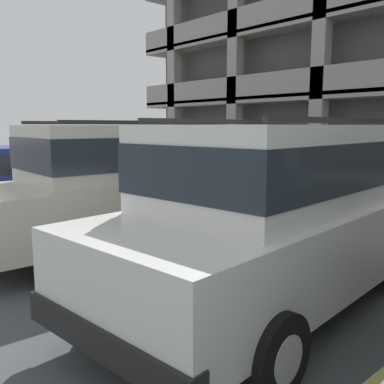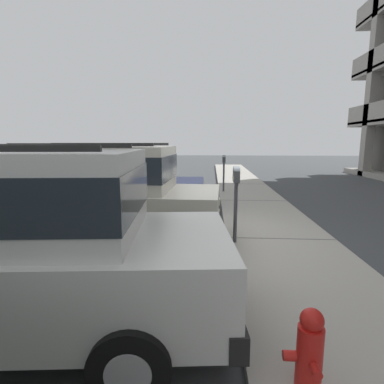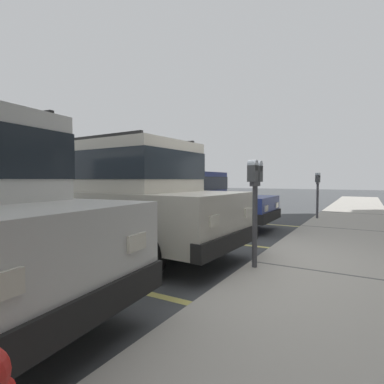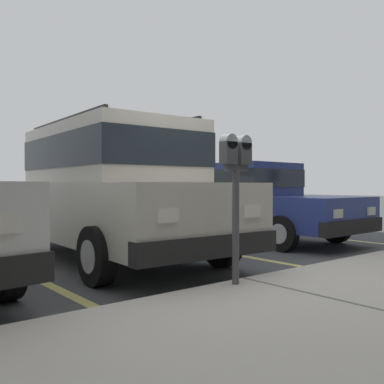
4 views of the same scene
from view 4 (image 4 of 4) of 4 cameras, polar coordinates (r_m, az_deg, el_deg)
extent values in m
cube|color=#444749|center=(4.82, 5.00, -12.91)|extent=(80.00, 80.00, 0.10)
cube|color=#ADA89E|center=(3.99, 18.56, -14.24)|extent=(40.00, 2.20, 0.12)
cube|color=#606060|center=(3.98, 18.56, -13.38)|extent=(0.03, 2.16, 0.00)
cube|color=#DBD16B|center=(9.22, 19.50, -5.98)|extent=(0.12, 4.80, 0.01)
cube|color=#DBD16B|center=(6.83, 5.97, -8.34)|extent=(0.12, 4.80, 0.01)
cube|color=#DBD16B|center=(5.18, -19.02, -11.38)|extent=(0.12, 4.80, 0.01)
cube|color=beige|center=(6.47, -10.68, -2.39)|extent=(2.01, 4.77, 0.80)
cube|color=beige|center=(6.52, -10.90, 4.84)|extent=(1.73, 2.97, 0.84)
cube|color=#232B33|center=(6.52, -10.90, 5.03)|extent=(1.75, 3.00, 0.46)
cube|color=black|center=(4.56, 2.46, -7.30)|extent=(1.88, 0.23, 0.24)
cube|color=black|center=(8.62, -17.53, -3.46)|extent=(1.88, 0.23, 0.24)
cube|color=silver|center=(4.14, -3.20, -3.12)|extent=(0.24, 0.04, 0.14)
cube|color=silver|center=(4.87, 8.03, -2.52)|extent=(0.24, 0.04, 0.14)
cylinder|color=black|center=(4.82, -12.59, -8.31)|extent=(0.22, 0.67, 0.66)
cylinder|color=#B2B2B7|center=(4.82, -12.59, -8.31)|extent=(0.23, 0.37, 0.36)
cylinder|color=black|center=(5.80, 3.98, -6.73)|extent=(0.22, 0.67, 0.66)
cylinder|color=#B2B2B7|center=(5.80, 3.98, -6.73)|extent=(0.23, 0.37, 0.36)
cylinder|color=black|center=(7.55, -21.83, -5.02)|extent=(0.22, 0.67, 0.66)
cylinder|color=#B2B2B7|center=(7.55, -21.83, -5.02)|extent=(0.23, 0.37, 0.36)
cylinder|color=black|center=(8.21, -9.55, -4.49)|extent=(0.22, 0.67, 0.66)
cylinder|color=#B2B2B7|center=(8.21, -9.55, -4.49)|extent=(0.23, 0.37, 0.36)
cube|color=black|center=(6.30, -16.61, 9.17)|extent=(0.15, 2.62, 0.05)
cube|color=black|center=(6.90, -5.72, 8.48)|extent=(0.15, 2.62, 0.05)
cube|color=navy|center=(8.75, 8.15, -2.38)|extent=(1.79, 4.43, 0.60)
cube|color=navy|center=(8.93, 6.71, 1.67)|extent=(1.54, 2.01, 0.64)
cube|color=#232B33|center=(8.93, 6.71, 1.77)|extent=(1.56, 2.03, 0.35)
cube|color=black|center=(7.51, 20.63, -4.35)|extent=(1.74, 0.20, 0.24)
cube|color=black|center=(10.31, -0.90, -2.88)|extent=(1.74, 0.20, 0.24)
cube|color=silver|center=(7.01, 18.91, -2.74)|extent=(0.24, 0.03, 0.14)
cube|color=silver|center=(7.93, 22.80, -2.35)|extent=(0.24, 0.03, 0.14)
cylinder|color=black|center=(7.26, 11.87, -5.44)|extent=(0.17, 0.60, 0.60)
cylinder|color=#B2B2B7|center=(7.26, 11.87, -5.44)|extent=(0.19, 0.33, 0.33)
cylinder|color=black|center=(8.64, 18.67, -4.46)|extent=(0.17, 0.60, 0.60)
cylinder|color=#B2B2B7|center=(8.64, 18.67, -4.46)|extent=(0.19, 0.33, 0.33)
cylinder|color=black|center=(9.18, -1.75, -4.09)|extent=(0.17, 0.60, 0.60)
cylinder|color=#B2B2B7|center=(9.18, -1.75, -4.09)|extent=(0.19, 0.33, 0.33)
cylinder|color=black|center=(10.30, 5.52, -3.55)|extent=(0.17, 0.60, 0.60)
cylinder|color=#B2B2B7|center=(10.30, 5.52, -3.55)|extent=(0.19, 0.33, 0.33)
cube|color=silver|center=(3.47, -23.55, -3.96)|extent=(0.24, 0.05, 0.14)
cylinder|color=black|center=(4.49, -23.74, -9.05)|extent=(0.26, 0.68, 0.66)
cylinder|color=#B2B2B7|center=(4.49, -23.74, -9.05)|extent=(0.25, 0.38, 0.36)
cylinder|color=#47474C|center=(4.27, 5.84, -4.72)|extent=(0.07, 0.07, 1.12)
cube|color=#47474C|center=(4.25, 5.86, 3.24)|extent=(0.28, 0.06, 0.06)
cube|color=#424447|center=(4.33, 6.80, 5.05)|extent=(0.15, 0.11, 0.22)
cylinder|color=#9EA8B2|center=(4.34, 6.80, 6.50)|extent=(0.15, 0.11, 0.15)
cube|color=#B7B293|center=(4.37, 6.24, 4.51)|extent=(0.08, 0.01, 0.08)
cube|color=#424447|center=(4.19, 4.89, 5.20)|extent=(0.15, 0.11, 0.22)
cylinder|color=#9EA8B2|center=(4.20, 4.89, 6.69)|extent=(0.15, 0.11, 0.15)
cube|color=#B7B293|center=(4.23, 4.33, 4.63)|extent=(0.08, 0.01, 0.08)
camera|label=1|loc=(9.73, -55.16, 5.59)|focal=40.00mm
camera|label=2|loc=(4.48, -76.88, 12.60)|focal=28.00mm
camera|label=3|loc=(1.96, -69.47, 7.17)|focal=28.00mm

